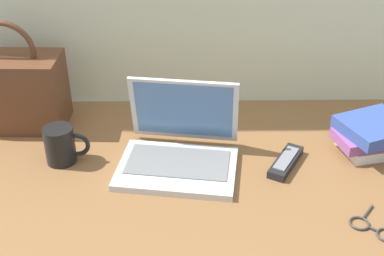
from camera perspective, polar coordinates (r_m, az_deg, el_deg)
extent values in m
cube|color=brown|center=(1.36, 1.69, -4.88)|extent=(1.60, 0.76, 0.03)
cube|color=silver|center=(1.33, -1.72, -4.65)|extent=(0.34, 0.26, 0.02)
cube|color=slate|center=(1.33, -1.62, -3.91)|extent=(0.29, 0.18, 0.00)
cube|color=silver|center=(1.38, -0.92, 2.09)|extent=(0.30, 0.09, 0.20)
cube|color=#4C72A5|center=(1.37, -0.96, 2.02)|extent=(0.27, 0.08, 0.17)
cylinder|color=black|center=(1.39, -14.88, -1.88)|extent=(0.08, 0.08, 0.10)
torus|color=black|center=(1.38, -13.00, -1.88)|extent=(0.07, 0.01, 0.07)
cylinder|color=brown|center=(1.37, -15.14, -0.26)|extent=(0.07, 0.07, 0.00)
cube|color=black|center=(1.37, 10.68, -3.86)|extent=(0.12, 0.16, 0.02)
cube|color=slate|center=(1.36, 10.73, -3.43)|extent=(0.09, 0.12, 0.00)
torus|color=#333338|center=(1.23, 18.60, -10.28)|extent=(0.07, 0.07, 0.01)
cube|color=#333338|center=(1.22, 19.99, -10.81)|extent=(0.02, 0.02, 0.00)
cube|color=#333338|center=(1.27, 19.46, -9.01)|extent=(0.04, 0.05, 0.00)
cube|color=#59331E|center=(1.58, -19.80, 3.93)|extent=(0.30, 0.17, 0.22)
torus|color=#59331E|center=(1.53, -20.65, 8.25)|extent=(0.18, 0.02, 0.18)
cube|color=silver|center=(1.49, 19.78, -1.96)|extent=(0.18, 0.15, 0.03)
cube|color=#8C4C8C|center=(1.48, 19.99, -0.97)|extent=(0.23, 0.16, 0.03)
cube|color=#334C99|center=(1.46, 20.21, 0.10)|extent=(0.23, 0.21, 0.03)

